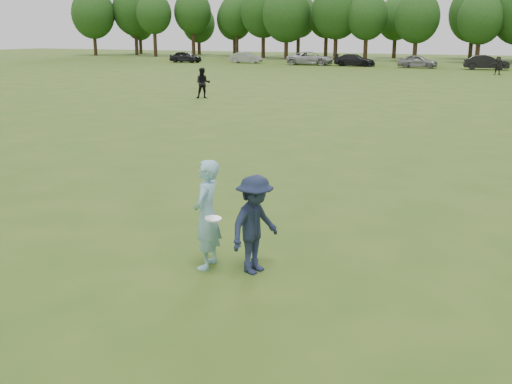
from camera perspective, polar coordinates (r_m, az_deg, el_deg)
ground at (r=10.43m, az=-8.60°, el=-6.88°), size 200.00×200.00×0.00m
thrower at (r=9.96m, az=-4.72°, el=-2.16°), size 0.54×0.73×1.85m
defender at (r=9.76m, az=-0.12°, el=-3.12°), size 0.85×1.18×1.65m
player_far_a at (r=36.06m, az=-5.07°, el=10.29°), size 1.08×1.00×1.79m
player_far_d at (r=59.87m, az=22.06°, el=11.10°), size 1.61×0.91×1.66m
car_a at (r=78.06m, az=-6.73°, el=12.66°), size 4.20×1.82×1.41m
car_b at (r=76.25m, az=-0.99°, el=12.67°), size 4.16×1.76×1.33m
car_c at (r=72.22m, az=5.21°, el=12.56°), size 5.73×3.14×1.52m
car_d at (r=70.35m, az=9.37°, el=12.28°), size 4.67×1.96×1.34m
car_e at (r=68.36m, az=15.15°, el=11.93°), size 4.20×1.74×1.42m
car_f at (r=67.29m, az=21.09°, el=11.44°), size 4.65×2.09×1.48m
disc_in_play at (r=9.53m, az=-4.10°, el=-2.54°), size 0.29×0.29×0.05m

